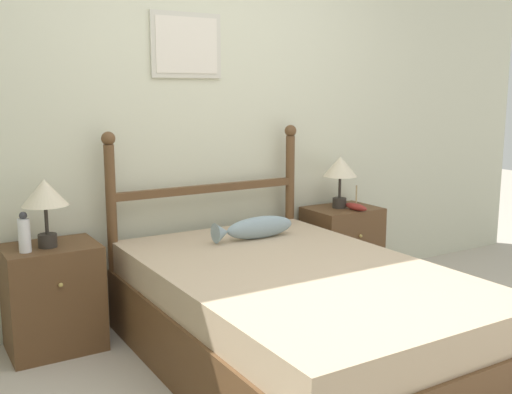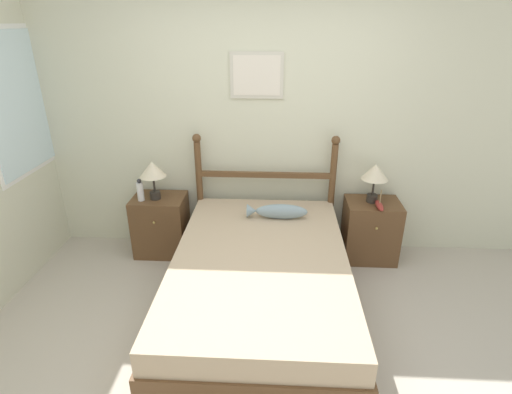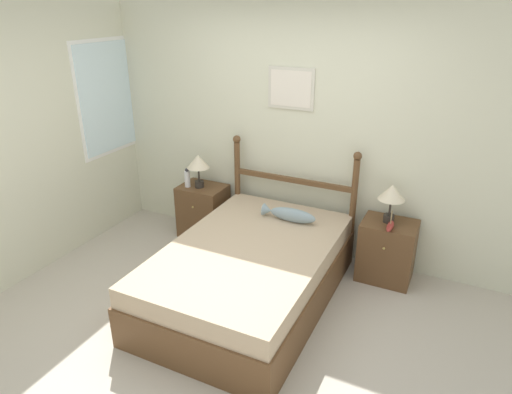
% 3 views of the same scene
% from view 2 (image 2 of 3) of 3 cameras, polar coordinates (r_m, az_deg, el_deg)
% --- Properties ---
extents(ground_plane, '(16.00, 16.00, 0.00)m').
position_cam_2_polar(ground_plane, '(3.00, -0.94, -23.18)').
color(ground_plane, '#B7AD9E').
extents(wall_back, '(6.40, 0.08, 2.55)m').
position_cam_2_polar(wall_back, '(3.87, 0.74, 10.27)').
color(wall_back, beige).
rests_on(wall_back, ground_plane).
extents(bed, '(1.36, 2.09, 0.55)m').
position_cam_2_polar(bed, '(3.24, 0.62, -12.45)').
color(bed, brown).
rests_on(bed, ground_plane).
extents(headboard, '(1.38, 0.08, 1.22)m').
position_cam_2_polar(headboard, '(3.92, 1.31, 1.25)').
color(headboard, brown).
rests_on(headboard, ground_plane).
extents(nightstand_left, '(0.51, 0.42, 0.61)m').
position_cam_2_polar(nightstand_left, '(4.15, -13.39, -3.89)').
color(nightstand_left, brown).
rests_on(nightstand_left, ground_plane).
extents(nightstand_right, '(0.51, 0.42, 0.61)m').
position_cam_2_polar(nightstand_right, '(4.09, 16.01, -4.59)').
color(nightstand_right, brown).
rests_on(nightstand_right, ground_plane).
extents(table_lamp_left, '(0.25, 0.25, 0.38)m').
position_cam_2_polar(table_lamp_left, '(3.89, -14.56, 3.59)').
color(table_lamp_left, '#2D2823').
rests_on(table_lamp_left, nightstand_left).
extents(table_lamp_right, '(0.25, 0.25, 0.38)m').
position_cam_2_polar(table_lamp_right, '(3.86, 16.64, 3.18)').
color(table_lamp_right, '#2D2823').
rests_on(table_lamp_right, nightstand_right).
extents(bottle, '(0.06, 0.06, 0.22)m').
position_cam_2_polar(bottle, '(3.96, -16.21, 0.88)').
color(bottle, white).
rests_on(bottle, nightstand_left).
extents(model_boat, '(0.06, 0.22, 0.18)m').
position_cam_2_polar(model_boat, '(3.84, 17.22, -1.15)').
color(model_boat, maroon).
rests_on(model_boat, nightstand_right).
extents(fish_pillow, '(0.55, 0.12, 0.14)m').
position_cam_2_polar(fish_pillow, '(3.59, 3.02, -2.07)').
color(fish_pillow, '#8499A3').
rests_on(fish_pillow, bed).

